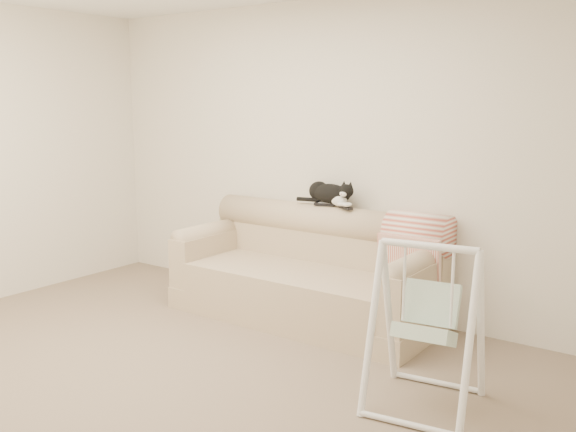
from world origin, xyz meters
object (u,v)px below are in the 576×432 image
Objects in this scene: remote_a at (325,204)px; baby_swing at (427,325)px; remote_b at (345,207)px; tuxedo_cat at (330,193)px; sofa at (308,275)px.

baby_swing is (1.44, -1.16, -0.42)m from remote_a.
tuxedo_cat is at bearing 166.15° from remote_b.
sofa is 1.73m from baby_swing.
tuxedo_cat reaches higher than remote_b.
baby_swing is (1.40, -1.18, -0.51)m from tuxedo_cat.
tuxedo_cat reaches higher than remote_a.
remote_b is 1.72m from baby_swing.
tuxedo_cat is at bearing 139.94° from baby_swing.
tuxedo_cat is (0.05, 0.25, 0.65)m from sofa.
remote_a is 1.90m from baby_swing.
remote_a is 0.10m from tuxedo_cat.
tuxedo_cat reaches higher than sofa.
remote_b is at bearing -13.85° from tuxedo_cat.
tuxedo_cat reaches higher than baby_swing.
remote_a is 1.09× the size of remote_b.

